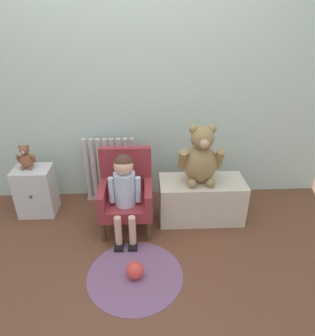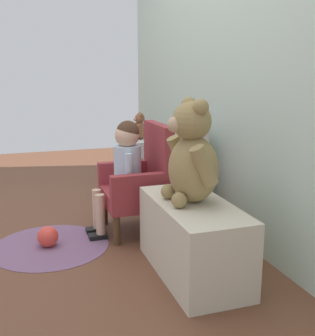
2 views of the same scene
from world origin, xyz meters
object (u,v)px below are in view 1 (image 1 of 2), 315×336
Objects in this scene: low_bench at (201,199)px; large_teddy_bear at (201,158)px; child_armchair at (126,193)px; small_teddy_bear at (26,158)px; floor_rug at (135,275)px; small_dresser at (36,191)px; radiator at (110,170)px; toy_ball at (135,270)px; child_figure at (124,186)px.

large_teddy_bear is at bearing -179.61° from low_bench.
child_armchair is 0.94× the size of low_bench.
large_teddy_bear is (-0.03, -0.00, 0.41)m from low_bench.
small_teddy_bear reaches higher than floor_rug.
low_bench is at bearing -5.54° from small_dresser.
large_teddy_bear is at bearing -23.09° from radiator.
child_armchair reaches higher than small_dresser.
large_teddy_bear reaches higher than low_bench.
toy_ball is at bearing -130.39° from low_bench.
child_figure reaches higher than small_teddy_bear.
small_teddy_bear is at bearing 148.31° from small_dresser.
low_bench is 1.07× the size of floor_rug.
radiator is 1.41× the size of small_dresser.
low_bench is at bearing 6.80° from child_armchair.
floor_rug is at bearing -130.95° from low_bench.
large_teddy_bear reaches higher than child_armchair.
large_teddy_bear is (1.45, -0.14, 0.37)m from small_dresser.
toy_ball is at bearing -82.55° from child_armchair.
small_teddy_bear is (-0.86, 0.35, 0.09)m from child_figure.
child_armchair is at bearing -14.98° from small_dresser.
low_bench is at bearing 0.39° from large_teddy_bear.
radiator is at bearing 16.49° from small_dresser.
radiator reaches higher than toy_ball.
small_teddy_bear is at bearing 157.69° from child_figure.
child_figure is 1.05× the size of floor_rug.
radiator is 0.88× the size of low_bench.
child_figure reaches higher than low_bench.
child_figure reaches higher than radiator.
floor_rug is (0.08, -0.58, -0.32)m from child_armchair.
small_dresser reaches higher than floor_rug.
radiator is at bearing 103.90° from floor_rug.
small_teddy_bear is 1.35m from toy_ball.
child_armchair is at bearing -15.64° from small_teddy_bear.
large_teddy_bear is at bearing -5.66° from small_dresser.
large_teddy_bear is 4.14× the size of toy_ball.
large_teddy_bear is (0.62, 0.19, 0.14)m from child_figure.
child_armchair is 0.66m from toy_ball.
large_teddy_bear is 0.75× the size of floor_rug.
child_armchair is 0.92m from small_teddy_bear.
low_bench is (0.65, 0.08, -0.14)m from child_armchair.
toy_ball is at bearing -42.12° from small_dresser.
child_armchair reaches higher than low_bench.
toy_ball is at bearing -87.29° from floor_rug.
small_dresser is (-0.66, -0.19, -0.09)m from radiator.
child_figure is 5.80× the size of toy_ball.
low_bench is 0.90m from floor_rug.
floor_rug is at bearing 92.71° from toy_ball.
large_teddy_bear reaches higher than toy_ball.
radiator is 0.69m from small_dresser.
toy_ball is at bearing -80.85° from child_figure.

